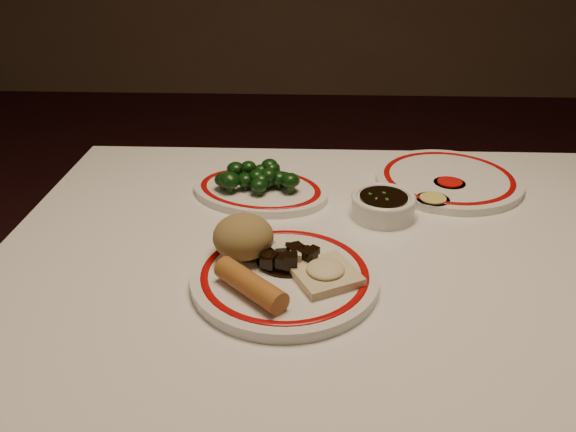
# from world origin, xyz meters

# --- Properties ---
(dining_table) EXTENTS (1.20, 0.90, 0.75)m
(dining_table) POSITION_xyz_m (0.00, 0.00, 0.66)
(dining_table) COLOR white
(dining_table) RESTS_ON ground
(main_plate) EXTENTS (0.30, 0.30, 0.02)m
(main_plate) POSITION_xyz_m (-0.11, -0.10, 0.76)
(main_plate) COLOR white
(main_plate) RESTS_ON dining_table
(rice_mound) EXTENTS (0.10, 0.10, 0.07)m
(rice_mound) POSITION_xyz_m (-0.18, -0.05, 0.80)
(rice_mound) COLOR olive
(rice_mound) RESTS_ON main_plate
(spring_roll) EXTENTS (0.11, 0.11, 0.03)m
(spring_roll) POSITION_xyz_m (-0.16, -0.16, 0.79)
(spring_roll) COLOR #B66F2C
(spring_roll) RESTS_ON main_plate
(fried_wonton) EXTENTS (0.12, 0.12, 0.02)m
(fried_wonton) POSITION_xyz_m (-0.05, -0.11, 0.78)
(fried_wonton) COLOR beige
(fried_wonton) RESTS_ON main_plate
(stirfry_heap) EXTENTS (0.10, 0.10, 0.03)m
(stirfry_heap) POSITION_xyz_m (-0.10, -0.08, 0.78)
(stirfry_heap) COLOR black
(stirfry_heap) RESTS_ON main_plate
(broccoli_plate) EXTENTS (0.33, 0.30, 0.02)m
(broccoli_plate) POSITION_xyz_m (-0.17, 0.20, 0.76)
(broccoli_plate) COLOR white
(broccoli_plate) RESTS_ON dining_table
(broccoli_pile) EXTENTS (0.17, 0.11, 0.05)m
(broccoli_pile) POSITION_xyz_m (-0.18, 0.20, 0.79)
(broccoli_pile) COLOR #23471C
(broccoli_pile) RESTS_ON broccoli_plate
(soy_bowl) EXTENTS (0.12, 0.12, 0.04)m
(soy_bowl) POSITION_xyz_m (0.06, 0.12, 0.77)
(soy_bowl) COLOR white
(soy_bowl) RESTS_ON dining_table
(sweet_sour_dish) EXTENTS (0.06, 0.06, 0.02)m
(sweet_sour_dish) POSITION_xyz_m (0.21, 0.24, 0.76)
(sweet_sour_dish) COLOR white
(sweet_sour_dish) RESTS_ON dining_table
(mustard_dish) EXTENTS (0.06, 0.06, 0.02)m
(mustard_dish) POSITION_xyz_m (0.16, 0.16, 0.76)
(mustard_dish) COLOR white
(mustard_dish) RESTS_ON dining_table
(far_plate) EXTENTS (0.32, 0.32, 0.02)m
(far_plate) POSITION_xyz_m (0.21, 0.27, 0.76)
(far_plate) COLOR white
(far_plate) RESTS_ON dining_table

